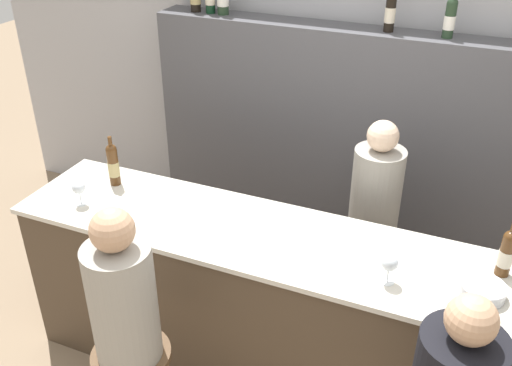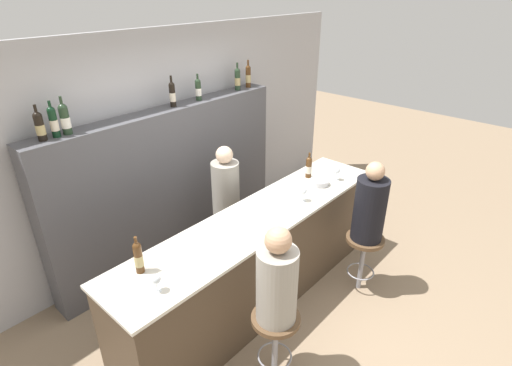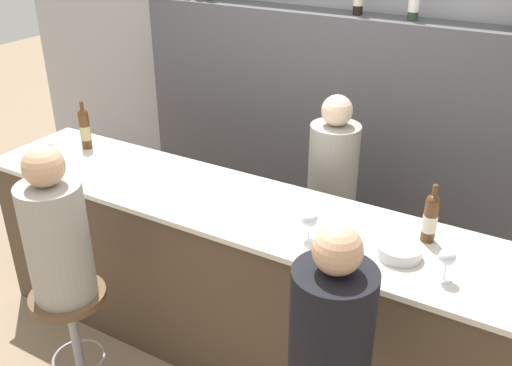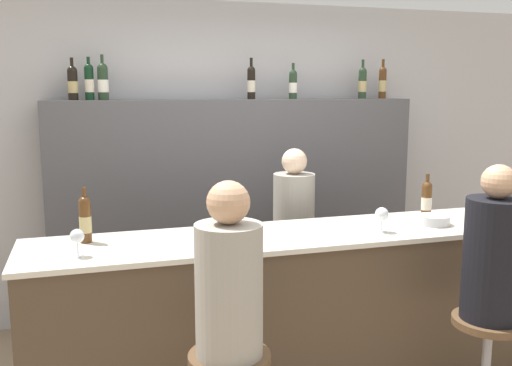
# 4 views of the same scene
# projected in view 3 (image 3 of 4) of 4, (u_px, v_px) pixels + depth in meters

# --- Properties ---
(wall_back) EXTENTS (6.40, 0.05, 2.60)m
(wall_back) POSITION_uv_depth(u_px,v_px,m) (347.00, 80.00, 4.14)
(wall_back) COLOR #B2B2B7
(wall_back) RESTS_ON ground_plane
(bar_counter) EXTENTS (3.20, 0.67, 1.03)m
(bar_counter) POSITION_uv_depth(u_px,v_px,m) (235.00, 280.00, 3.29)
(bar_counter) COLOR #473828
(bar_counter) RESTS_ON ground_plane
(back_bar_cabinet) EXTENTS (3.00, 0.28, 1.81)m
(back_bar_cabinet) POSITION_uv_depth(u_px,v_px,m) (332.00, 140.00, 4.15)
(back_bar_cabinet) COLOR #4C4C51
(back_bar_cabinet) RESTS_ON ground_plane
(wine_bottle_counter_0) EXTENTS (0.07, 0.07, 0.32)m
(wine_bottle_counter_0) POSITION_uv_depth(u_px,v_px,m) (85.00, 128.00, 3.65)
(wine_bottle_counter_0) COLOR #4C2D14
(wine_bottle_counter_0) RESTS_ON bar_counter
(wine_bottle_counter_1) EXTENTS (0.07, 0.07, 0.30)m
(wine_bottle_counter_1) POSITION_uv_depth(u_px,v_px,m) (430.00, 217.00, 2.66)
(wine_bottle_counter_1) COLOR #4C2D14
(wine_bottle_counter_1) RESTS_ON bar_counter
(wine_bottle_backbar_4) EXTENTS (0.07, 0.07, 0.29)m
(wine_bottle_backbar_4) POSITION_uv_depth(u_px,v_px,m) (415.00, 0.00, 3.47)
(wine_bottle_backbar_4) COLOR #233823
(wine_bottle_backbar_4) RESTS_ON back_bar_cabinet
(wine_glass_0) EXTENTS (0.07, 0.07, 0.15)m
(wine_glass_0) POSITION_uv_depth(u_px,v_px,m) (47.00, 146.00, 3.47)
(wine_glass_0) COLOR silver
(wine_glass_0) RESTS_ON bar_counter
(wine_glass_1) EXTENTS (0.08, 0.08, 0.15)m
(wine_glass_1) POSITION_uv_depth(u_px,v_px,m) (309.00, 220.00, 2.68)
(wine_glass_1) COLOR silver
(wine_glass_1) RESTS_ON bar_counter
(wine_glass_2) EXTENTS (0.07, 0.07, 0.15)m
(wine_glass_2) POSITION_uv_depth(u_px,v_px,m) (447.00, 258.00, 2.39)
(wine_glass_2) COLOR silver
(wine_glass_2) RESTS_ON bar_counter
(metal_bowl) EXTENTS (0.20, 0.20, 0.06)m
(metal_bowl) POSITION_uv_depth(u_px,v_px,m) (399.00, 251.00, 2.58)
(metal_bowl) COLOR #B7B7BC
(metal_bowl) RESTS_ON bar_counter
(bar_stool_left) EXTENTS (0.39, 0.39, 0.66)m
(bar_stool_left) POSITION_uv_depth(u_px,v_px,m) (71.00, 314.00, 3.02)
(bar_stool_left) COLOR gray
(bar_stool_left) RESTS_ON ground_plane
(guest_seated_left) EXTENTS (0.32, 0.32, 0.83)m
(guest_seated_left) POSITION_uv_depth(u_px,v_px,m) (56.00, 234.00, 2.79)
(guest_seated_left) COLOR gray
(guest_seated_left) RESTS_ON bar_stool_left
(guest_seated_right) EXTENTS (0.32, 0.32, 0.85)m
(guest_seated_right) POSITION_uv_depth(u_px,v_px,m) (331.00, 337.00, 2.13)
(guest_seated_right) COLOR black
(guest_seated_right) RESTS_ON bar_stool_right
(bartender) EXTENTS (0.31, 0.31, 1.46)m
(bartender) POSITION_uv_depth(u_px,v_px,m) (330.00, 213.00, 3.66)
(bartender) COLOR gray
(bartender) RESTS_ON ground_plane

